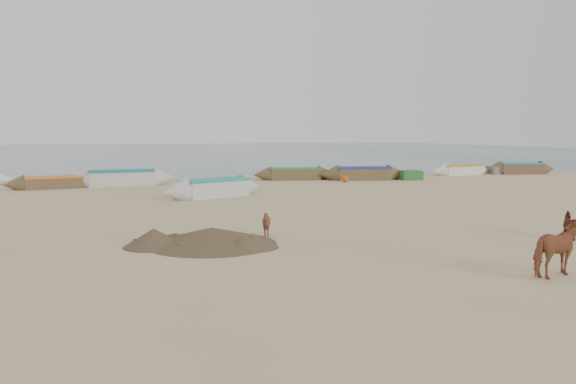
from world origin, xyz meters
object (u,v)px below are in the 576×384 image
object	(u,v)px
cow_adult	(561,249)
calf_right	(575,226)
calf_front	(266,224)
near_canoe	(214,188)

from	to	relation	value
cow_adult	calf_right	xyz separation A→B (m)	(3.87, 3.70, -0.23)
calf_right	cow_adult	bearing A→B (deg)	116.75
calf_front	near_canoe	world-z (taller)	near_canoe
near_canoe	cow_adult	bearing A→B (deg)	-97.64
calf_right	near_canoe	distance (m)	17.00
cow_adult	calf_front	world-z (taller)	cow_adult
calf_right	near_canoe	world-z (taller)	near_canoe
near_canoe	calf_front	bearing A→B (deg)	-114.22
calf_front	near_canoe	distance (m)	11.51
cow_adult	calf_front	distance (m)	8.45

